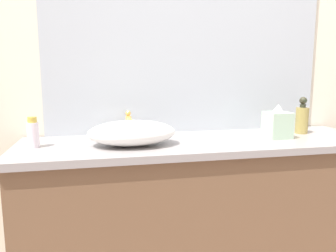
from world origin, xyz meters
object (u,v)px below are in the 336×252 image
Objects in this scene: sink_basin at (132,133)px; tissue_box at (277,123)px; lotion_bottle at (33,133)px; soap_dispenser at (302,118)px.

tissue_box reaches higher than sink_basin.
tissue_box is (0.75, 0.02, 0.02)m from sink_basin.
lotion_bottle is at bearing 174.32° from sink_basin.
tissue_box is at bearing -1.21° from lotion_bottle.
soap_dispenser reaches higher than lotion_bottle.
lotion_bottle is 1.18m from tissue_box.
soap_dispenser is 1.38m from lotion_bottle.
tissue_box is (-0.20, -0.09, -0.01)m from soap_dispenser.
soap_dispenser is 1.16× the size of tissue_box.
tissue_box reaches higher than lotion_bottle.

